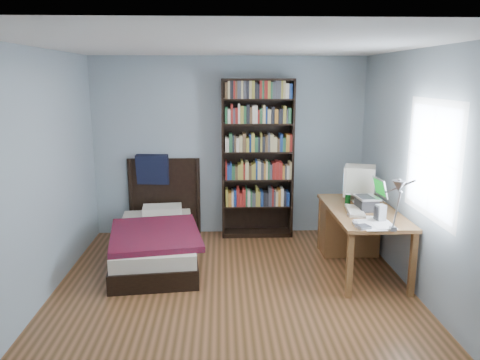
{
  "coord_description": "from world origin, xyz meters",
  "views": [
    {
      "loc": [
        -0.11,
        -4.44,
        2.22
      ],
      "look_at": [
        0.09,
        0.66,
        1.09
      ],
      "focal_mm": 35.0,
      "sensor_mm": 36.0,
      "label": 1
    }
  ],
  "objects_px": {
    "soda_can": "(348,199)",
    "bed": "(157,237)",
    "crt_monitor": "(358,180)",
    "desk_lamp": "(398,191)",
    "keyboard": "(355,211)",
    "laptop": "(368,201)",
    "desk": "(352,225)",
    "speaker": "(380,213)",
    "bookshelf": "(257,159)"
  },
  "relations": [
    {
      "from": "crt_monitor",
      "to": "bed",
      "type": "bearing_deg",
      "value": 179.35
    },
    {
      "from": "laptop",
      "to": "keyboard",
      "type": "distance_m",
      "value": 0.21
    },
    {
      "from": "crt_monitor",
      "to": "soda_can",
      "type": "relative_size",
      "value": 4.06
    },
    {
      "from": "bookshelf",
      "to": "crt_monitor",
      "type": "bearing_deg",
      "value": -34.83
    },
    {
      "from": "laptop",
      "to": "bookshelf",
      "type": "xyz_separation_m",
      "value": [
        -1.17,
        1.3,
        0.27
      ]
    },
    {
      "from": "soda_can",
      "to": "laptop",
      "type": "bearing_deg",
      "value": -60.37
    },
    {
      "from": "crt_monitor",
      "to": "bookshelf",
      "type": "xyz_separation_m",
      "value": [
        -1.19,
        0.83,
        0.13
      ]
    },
    {
      "from": "laptop",
      "to": "bed",
      "type": "distance_m",
      "value": 2.6
    },
    {
      "from": "soda_can",
      "to": "desk_lamp",
      "type": "bearing_deg",
      "value": -87.49
    },
    {
      "from": "desk_lamp",
      "to": "bed",
      "type": "xyz_separation_m",
      "value": [
        -2.39,
        1.61,
        -0.96
      ]
    },
    {
      "from": "laptop",
      "to": "bed",
      "type": "bearing_deg",
      "value": 168.58
    },
    {
      "from": "crt_monitor",
      "to": "keyboard",
      "type": "height_order",
      "value": "crt_monitor"
    },
    {
      "from": "desk_lamp",
      "to": "bookshelf",
      "type": "xyz_separation_m",
      "value": [
        -1.07,
        2.4,
        -0.12
      ]
    },
    {
      "from": "desk_lamp",
      "to": "speaker",
      "type": "xyz_separation_m",
      "value": [
        0.1,
        0.68,
        -0.41
      ]
    },
    {
      "from": "crt_monitor",
      "to": "laptop",
      "type": "height_order",
      "value": "crt_monitor"
    },
    {
      "from": "soda_can",
      "to": "bed",
      "type": "xyz_separation_m",
      "value": [
        -2.32,
        0.22,
        -0.53
      ]
    },
    {
      "from": "desk",
      "to": "laptop",
      "type": "height_order",
      "value": "laptop"
    },
    {
      "from": "bookshelf",
      "to": "keyboard",
      "type": "bearing_deg",
      "value": -54.14
    },
    {
      "from": "crt_monitor",
      "to": "soda_can",
      "type": "distance_m",
      "value": 0.32
    },
    {
      "from": "desk",
      "to": "desk_lamp",
      "type": "distance_m",
      "value": 1.73
    },
    {
      "from": "crt_monitor",
      "to": "bookshelf",
      "type": "relative_size",
      "value": 0.21
    },
    {
      "from": "speaker",
      "to": "soda_can",
      "type": "bearing_deg",
      "value": 87.45
    },
    {
      "from": "laptop",
      "to": "bookshelf",
      "type": "relative_size",
      "value": 0.17
    },
    {
      "from": "desk",
      "to": "keyboard",
      "type": "bearing_deg",
      "value": -103.26
    },
    {
      "from": "desk",
      "to": "desk_lamp",
      "type": "height_order",
      "value": "desk_lamp"
    },
    {
      "from": "desk_lamp",
      "to": "keyboard",
      "type": "relative_size",
      "value": 1.37
    },
    {
      "from": "desk",
      "to": "keyboard",
      "type": "xyz_separation_m",
      "value": [
        -0.12,
        -0.51,
        0.33
      ]
    },
    {
      "from": "desk",
      "to": "bookshelf",
      "type": "bearing_deg",
      "value": 142.04
    },
    {
      "from": "laptop",
      "to": "desk_lamp",
      "type": "height_order",
      "value": "desk_lamp"
    },
    {
      "from": "crt_monitor",
      "to": "bed",
      "type": "height_order",
      "value": "bed"
    },
    {
      "from": "bed",
      "to": "desk",
      "type": "bearing_deg",
      "value": -1.77
    },
    {
      "from": "crt_monitor",
      "to": "desk_lamp",
      "type": "bearing_deg",
      "value": -94.18
    },
    {
      "from": "keyboard",
      "to": "laptop",
      "type": "bearing_deg",
      "value": 33.21
    },
    {
      "from": "laptop",
      "to": "keyboard",
      "type": "relative_size",
      "value": 0.84
    },
    {
      "from": "desk",
      "to": "desk_lamp",
      "type": "bearing_deg",
      "value": -91.73
    },
    {
      "from": "laptop",
      "to": "desk_lamp",
      "type": "bearing_deg",
      "value": -95.07
    },
    {
      "from": "speaker",
      "to": "crt_monitor",
      "type": "bearing_deg",
      "value": 73.57
    },
    {
      "from": "desk",
      "to": "keyboard",
      "type": "distance_m",
      "value": 0.62
    },
    {
      "from": "crt_monitor",
      "to": "bed",
      "type": "xyz_separation_m",
      "value": [
        -2.5,
        0.03,
        -0.71
      ]
    },
    {
      "from": "laptop",
      "to": "desk_lamp",
      "type": "relative_size",
      "value": 0.61
    },
    {
      "from": "bed",
      "to": "bookshelf",
      "type": "bearing_deg",
      "value": 31.26
    },
    {
      "from": "crt_monitor",
      "to": "desk_lamp",
      "type": "relative_size",
      "value": 0.77
    },
    {
      "from": "crt_monitor",
      "to": "desk",
      "type": "bearing_deg",
      "value": -146.02
    },
    {
      "from": "bookshelf",
      "to": "desk",
      "type": "bearing_deg",
      "value": -37.96
    },
    {
      "from": "speaker",
      "to": "desk_lamp",
      "type": "bearing_deg",
      "value": -113.31
    },
    {
      "from": "keyboard",
      "to": "bed",
      "type": "height_order",
      "value": "bed"
    },
    {
      "from": "desk",
      "to": "soda_can",
      "type": "xyz_separation_m",
      "value": [
        -0.11,
        -0.15,
        0.38
      ]
    },
    {
      "from": "desk",
      "to": "keyboard",
      "type": "relative_size",
      "value": 3.37
    },
    {
      "from": "laptop",
      "to": "soda_can",
      "type": "relative_size",
      "value": 3.22
    },
    {
      "from": "keyboard",
      "to": "soda_can",
      "type": "height_order",
      "value": "soda_can"
    }
  ]
}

